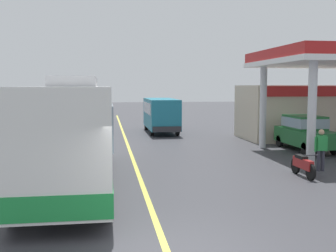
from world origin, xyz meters
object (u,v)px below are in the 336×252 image
(car_at_pump, at_px, (305,131))
(pedestrian_near_pump, at_px, (321,148))
(motorcycle_parked_forecourt, at_px, (303,165))
(coach_bus_main, at_px, (73,134))
(minibus_opposing_lane, at_px, (161,112))

(car_at_pump, bearing_deg, pedestrian_near_pump, -110.42)
(car_at_pump, xyz_separation_m, motorcycle_parked_forecourt, (-3.08, -5.98, -0.57))
(coach_bus_main, height_order, minibus_opposing_lane, coach_bus_main)
(coach_bus_main, distance_m, pedestrian_near_pump, 9.56)
(coach_bus_main, distance_m, motorcycle_parked_forecourt, 8.40)
(coach_bus_main, height_order, pedestrian_near_pump, coach_bus_main)
(minibus_opposing_lane, bearing_deg, motorcycle_parked_forecourt, -78.12)
(motorcycle_parked_forecourt, height_order, pedestrian_near_pump, pedestrian_near_pump)
(pedestrian_near_pump, bearing_deg, coach_bus_main, -174.91)
(pedestrian_near_pump, bearing_deg, car_at_pump, 69.58)
(coach_bus_main, xyz_separation_m, motorcycle_parked_forecourt, (8.30, -0.04, -1.28))
(motorcycle_parked_forecourt, bearing_deg, pedestrian_near_pump, 36.81)
(coach_bus_main, relative_size, minibus_opposing_lane, 1.80)
(minibus_opposing_lane, height_order, motorcycle_parked_forecourt, minibus_opposing_lane)
(minibus_opposing_lane, xyz_separation_m, motorcycle_parked_forecourt, (3.26, -15.50, -1.03))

